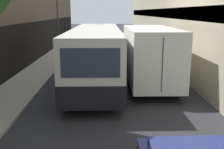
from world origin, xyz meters
TOP-DOWN VIEW (x-y plane):
  - ground_plane at (0.00, 15.00)m, footprint 150.00×150.00m
  - sidewalk_left at (-4.69, 15.00)m, footprint 2.22×60.00m
  - bus at (-0.81, 16.80)m, footprint 2.52×11.34m
  - box_truck at (2.02, 16.76)m, footprint 2.34×8.52m

SIDE VIEW (x-z plane):
  - ground_plane at x=0.00m, z-range 0.00..0.00m
  - sidewalk_left at x=-4.69m, z-range 0.00..0.11m
  - bus at x=-0.81m, z-range 0.10..3.08m
  - box_truck at x=2.02m, z-range 0.11..3.18m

